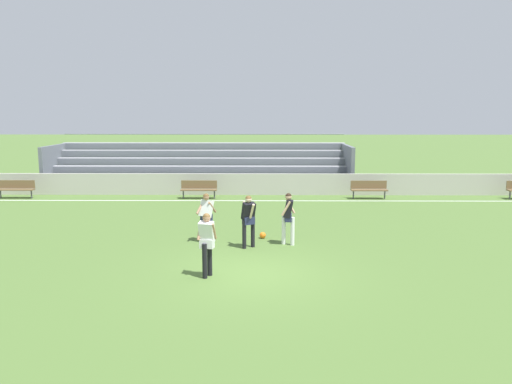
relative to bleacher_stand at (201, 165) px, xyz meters
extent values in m
plane|color=#4C6B30|center=(3.19, -15.53, -1.29)|extent=(160.00, 160.00, 0.00)
cube|color=white|center=(3.19, -4.61, -1.28)|extent=(44.00, 0.12, 0.01)
cube|color=#BCB7AD|center=(3.19, -2.85, -0.73)|extent=(48.00, 0.16, 1.12)
cube|color=#B2B2B7|center=(0.00, -1.68, -0.89)|extent=(17.12, 0.36, 0.08)
cube|color=slate|center=(0.00, -1.88, -1.09)|extent=(17.12, 0.04, 0.40)
cube|color=#B2B2B7|center=(0.00, -1.00, -0.48)|extent=(17.12, 0.36, 0.08)
cube|color=slate|center=(0.00, -1.20, -0.69)|extent=(17.12, 0.04, 0.40)
cube|color=#B2B2B7|center=(0.00, -0.32, -0.08)|extent=(17.12, 0.36, 0.08)
cube|color=slate|center=(0.00, -0.52, -0.28)|extent=(17.12, 0.04, 0.40)
cube|color=#B2B2B7|center=(0.00, 0.37, 0.32)|extent=(17.12, 0.36, 0.08)
cube|color=slate|center=(0.00, 0.17, 0.12)|extent=(17.12, 0.04, 0.40)
cube|color=#B2B2B7|center=(0.00, 1.05, 0.72)|extent=(17.12, 0.36, 0.08)
cube|color=slate|center=(0.00, 0.85, 0.52)|extent=(17.12, 0.04, 0.40)
cube|color=#B2B2B7|center=(0.00, 1.73, 1.12)|extent=(17.12, 0.36, 0.08)
cube|color=slate|center=(0.00, 1.53, 0.92)|extent=(17.12, 0.04, 0.40)
cube|color=slate|center=(-8.46, 0.03, -0.08)|extent=(0.20, 3.77, 2.40)
cube|color=slate|center=(8.46, 0.03, -0.08)|extent=(0.20, 3.77, 2.40)
cylinder|color=slate|center=(0.00, 1.98, 1.67)|extent=(17.12, 0.06, 0.06)
cube|color=brown|center=(8.89, -4.07, -0.84)|extent=(1.80, 0.40, 0.06)
cube|color=brown|center=(8.89, -3.89, -0.59)|extent=(1.80, 0.05, 0.40)
cylinder|color=#47474C|center=(8.11, -4.07, -1.06)|extent=(0.07, 0.07, 0.45)
cylinder|color=#47474C|center=(9.67, -4.07, -1.06)|extent=(0.07, 0.07, 0.45)
cube|color=brown|center=(-8.82, -4.07, -0.84)|extent=(1.80, 0.40, 0.06)
cube|color=brown|center=(-8.82, -3.89, -0.59)|extent=(1.80, 0.05, 0.40)
cylinder|color=#47474C|center=(-9.60, -4.07, -1.06)|extent=(0.07, 0.07, 0.45)
cylinder|color=#47474C|center=(-8.04, -4.07, -1.06)|extent=(0.07, 0.07, 0.45)
cylinder|color=#47474C|center=(15.89, -4.07, -1.06)|extent=(0.07, 0.07, 0.45)
cube|color=brown|center=(0.38, -4.07, -0.84)|extent=(1.80, 0.40, 0.06)
cube|color=brown|center=(0.38, -3.89, -0.59)|extent=(1.80, 0.05, 0.40)
cylinder|color=#47474C|center=(-0.40, -4.07, -1.06)|extent=(0.07, 0.07, 0.45)
cylinder|color=#47474C|center=(1.16, -4.07, -1.06)|extent=(0.07, 0.07, 0.45)
cylinder|color=white|center=(4.52, -12.70, -0.82)|extent=(0.13, 0.13, 0.93)
cylinder|color=white|center=(4.23, -12.57, -0.82)|extent=(0.13, 0.13, 0.93)
cube|color=#232847|center=(4.38, -12.63, -0.38)|extent=(0.25, 0.37, 0.24)
cube|color=black|center=(4.38, -12.63, -0.08)|extent=(0.35, 0.40, 0.59)
cylinder|color=#D6A884|center=(4.29, -12.82, -0.04)|extent=(0.32, 0.10, 0.49)
cylinder|color=#D6A884|center=(4.46, -12.44, -0.04)|extent=(0.32, 0.10, 0.49)
sphere|color=#D6A884|center=(4.38, -12.63, 0.31)|extent=(0.21, 0.21, 0.21)
sphere|color=black|center=(4.38, -12.63, 0.33)|extent=(0.20, 0.20, 0.20)
cylinder|color=black|center=(3.22, -12.92, -0.83)|extent=(0.13, 0.13, 0.91)
cylinder|color=black|center=(2.95, -13.11, -0.83)|extent=(0.13, 0.13, 0.91)
cube|color=#232847|center=(3.09, -13.02, -0.39)|extent=(0.42, 0.36, 0.24)
cube|color=black|center=(3.09, -13.02, -0.09)|extent=(0.50, 0.49, 0.60)
cylinder|color=beige|center=(3.20, -13.19, -0.05)|extent=(0.21, 0.30, 0.50)
cylinder|color=beige|center=(2.98, -12.84, -0.05)|extent=(0.21, 0.30, 0.50)
sphere|color=beige|center=(3.09, -13.02, 0.29)|extent=(0.21, 0.21, 0.21)
sphere|color=brown|center=(3.09, -13.02, 0.31)|extent=(0.20, 0.20, 0.20)
cylinder|color=black|center=(2.12, -15.73, -0.82)|extent=(0.13, 0.13, 0.93)
cylinder|color=black|center=(2.01, -15.97, -0.82)|extent=(0.13, 0.13, 0.93)
cube|color=white|center=(2.07, -15.85, -0.37)|extent=(0.40, 0.28, 0.24)
cube|color=white|center=(2.07, -15.85, -0.07)|extent=(0.44, 0.39, 0.59)
cylinder|color=#A87A5B|center=(2.26, -15.89, -0.04)|extent=(0.14, 0.33, 0.49)
cylinder|color=#A87A5B|center=(1.87, -15.81, -0.04)|extent=(0.14, 0.33, 0.49)
sphere|color=#A87A5B|center=(2.07, -15.85, 0.31)|extent=(0.21, 0.21, 0.21)
sphere|color=brown|center=(2.07, -15.85, 0.33)|extent=(0.20, 0.20, 0.20)
cylinder|color=white|center=(1.66, -12.46, -0.85)|extent=(0.13, 0.13, 0.86)
cylinder|color=white|center=(1.67, -12.18, -0.85)|extent=(0.13, 0.13, 0.86)
cube|color=#232847|center=(1.67, -12.32, -0.44)|extent=(0.42, 0.37, 0.24)
cube|color=white|center=(1.67, -12.32, -0.14)|extent=(0.53, 0.53, 0.60)
cylinder|color=#A87A5B|center=(1.47, -12.33, -0.10)|extent=(0.27, 0.40, 0.43)
cylinder|color=#A87A5B|center=(1.86, -12.30, -0.10)|extent=(0.27, 0.40, 0.43)
sphere|color=#A87A5B|center=(1.67, -12.32, 0.24)|extent=(0.21, 0.21, 0.21)
sphere|color=brown|center=(1.67, -12.32, 0.26)|extent=(0.20, 0.20, 0.20)
sphere|color=orange|center=(3.55, -11.84, -1.18)|extent=(0.22, 0.22, 0.22)
camera|label=1|loc=(3.47, -28.39, 3.05)|focal=34.67mm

